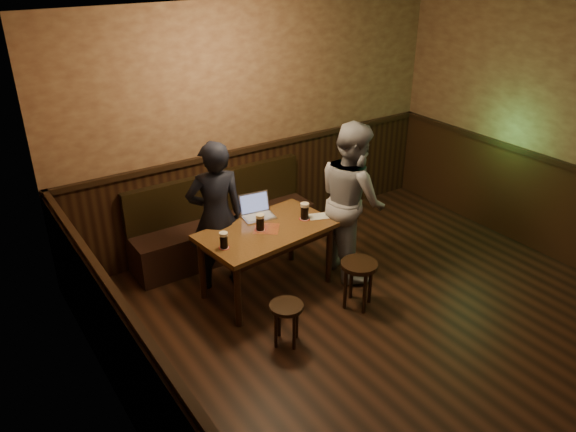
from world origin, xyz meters
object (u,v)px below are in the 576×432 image
Objects in this scene: bench at (224,228)px; stool_left at (286,313)px; pint_right at (305,211)px; person_suit at (216,216)px; pint_mid at (260,222)px; pint_left at (224,240)px; pub_table at (267,237)px; person_grey at (352,199)px; stool_right at (359,272)px; laptop at (257,211)px.

stool_left is at bearing -100.06° from bench.
person_suit is (-0.82, 0.41, -0.01)m from pint_right.
pint_left is at bearing -165.92° from pint_mid.
person_suit reaches higher than pub_table.
pint_right is (0.45, -0.03, 0.19)m from pub_table.
pint_left is 0.99m from pint_right.
pint_right reaches higher than pub_table.
pint_mid is 0.48m from person_suit.
person_grey is at bearing 171.87° from person_suit.
bench is 1.29× the size of person_grey.
stool_left is at bearing -133.47° from pint_right.
stool_right is at bearing 5.64° from stool_left.
pub_table is at bearing -9.46° from pint_mid.
person_suit reaches higher than stool_right.
bench is at bearing 63.30° from pint_left.
pub_table reaches higher than stool_left.
pint_mid is (-0.07, -0.95, 0.50)m from bench.
pub_table is at bearing -94.85° from laptop.
person_grey is at bearing -1.65° from pint_left.
pint_right is 0.51m from laptop.
bench is 12.18× the size of pint_right.
pint_right is at bearing 91.53° from person_grey.
bench is 5.27× the size of stool_left.
pint_right is 0.11× the size of person_suit.
pub_table is 8.73× the size of pint_left.
stool_left is at bearing -100.81° from laptop.
laptop is at bearing 138.14° from pint_right.
pint_mid is 0.10× the size of person_grey.
pint_right reaches higher than pint_mid.
person_suit is (0.17, 0.49, 0.00)m from pint_left.
laptop is 0.21× the size of person_grey.
pub_table is 8.20× the size of pint_mid.
person_grey is (0.53, -0.12, 0.04)m from pint_right.
stool_right is (0.92, 0.09, 0.07)m from stool_left.
person_grey is (0.98, -0.15, 0.23)m from pub_table.
stool_left is 0.93m from stool_right.
person_suit reaches higher than pint_right.
bench is 0.85m from person_suit.
person_grey is (0.91, -0.46, 0.07)m from laptop.
pint_mid reaches higher than pub_table.
person_grey is at bearing 57.82° from stool_right.
pub_table is at bearing 69.20° from stool_left.
pub_table is 0.99m from stool_right.
person_suit is (-0.44, 0.08, 0.02)m from laptop.
pint_right is at bearing -65.77° from bench.
stool_left is at bearing 105.68° from person_suit.
laptop is at bearing -83.97° from bench.
stool_left is at bearing -106.59° from pint_mid.
laptop is at bearing 77.37° from person_grey.
pint_right reaches higher than stool_left.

